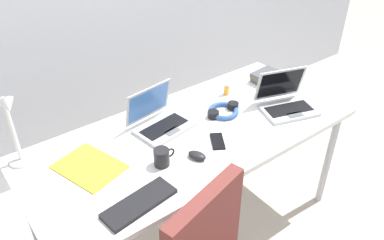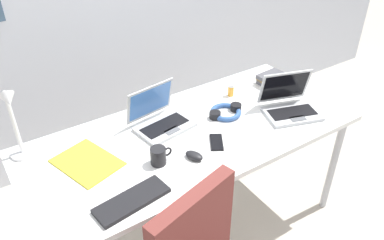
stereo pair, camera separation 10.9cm
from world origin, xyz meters
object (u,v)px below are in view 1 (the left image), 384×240
object	(u,v)px
headphones	(223,111)
paper_folder_by_keyboard	(89,167)
laptop_by_keyboard	(159,120)
coffee_mug	(162,157)
computer_mouse	(197,155)
pill_bottle	(227,88)
book_stack	(266,77)
desk_lamp	(14,131)
external_keyboard	(139,203)
cell_phone	(217,141)
laptop_center	(286,102)

from	to	relation	value
headphones	paper_folder_by_keyboard	world-z (taller)	headphones
laptop_by_keyboard	coffee_mug	bearing A→B (deg)	-120.94
paper_folder_by_keyboard	headphones	bearing A→B (deg)	-1.84
computer_mouse	pill_bottle	distance (m)	0.65
book_stack	desk_lamp	bearing A→B (deg)	175.42
book_stack	external_keyboard	bearing A→B (deg)	-160.28
laptop_by_keyboard	book_stack	distance (m)	0.83
computer_mouse	cell_phone	bearing A→B (deg)	-8.20
laptop_by_keyboard	pill_bottle	xyz separation A→B (m)	(0.52, 0.04, -0.00)
pill_bottle	paper_folder_by_keyboard	distance (m)	0.98
cell_phone	external_keyboard	bearing A→B (deg)	-134.19
laptop_center	headphones	bearing A→B (deg)	150.31
desk_lamp	laptop_center	bearing A→B (deg)	-16.76
laptop_center	pill_bottle	bearing A→B (deg)	116.39
laptop_by_keyboard	computer_mouse	bearing A→B (deg)	-90.34
cell_phone	paper_folder_by_keyboard	xyz separation A→B (m)	(-0.61, 0.22, -0.00)
laptop_by_keyboard	coffee_mug	distance (m)	0.32
laptop_by_keyboard	computer_mouse	world-z (taller)	laptop_by_keyboard
desk_lamp	coffee_mug	world-z (taller)	desk_lamp
laptop_by_keyboard	external_keyboard	xyz separation A→B (m)	(-0.39, -0.43, -0.03)
book_stack	laptop_by_keyboard	bearing A→B (deg)	-179.67
cell_phone	computer_mouse	bearing A→B (deg)	-134.68
computer_mouse	cell_phone	xyz separation A→B (m)	(0.17, 0.04, -0.01)
laptop_center	computer_mouse	bearing A→B (deg)	-176.09
external_keyboard	headphones	distance (m)	0.82
computer_mouse	headphones	distance (m)	0.44
cell_phone	book_stack	distance (m)	0.73
paper_folder_by_keyboard	coffee_mug	xyz separation A→B (m)	(0.29, -0.19, 0.04)
desk_lamp	coffee_mug	xyz separation A→B (m)	(0.53, -0.40, -0.15)
laptop_center	external_keyboard	world-z (taller)	laptop_center
laptop_by_keyboard	book_stack	bearing A→B (deg)	0.33
cell_phone	coffee_mug	xyz separation A→B (m)	(-0.33, 0.03, 0.04)
external_keyboard	paper_folder_by_keyboard	xyz separation A→B (m)	(-0.07, 0.35, -0.01)
external_keyboard	book_stack	world-z (taller)	book_stack
desk_lamp	headphones	size ratio (longest dim) A/B	1.87
book_stack	coffee_mug	xyz separation A→B (m)	(-0.99, -0.28, 0.01)
laptop_center	external_keyboard	size ratio (longest dim) A/B	1.11
cell_phone	pill_bottle	xyz separation A→B (m)	(0.36, 0.34, 0.04)
laptop_center	coffee_mug	xyz separation A→B (m)	(-0.85, 0.02, -0.00)
laptop_center	paper_folder_by_keyboard	world-z (taller)	laptop_center
laptop_center	computer_mouse	distance (m)	0.69
book_stack	paper_folder_by_keyboard	distance (m)	1.29
laptop_center	pill_bottle	size ratio (longest dim) A/B	4.65
cell_phone	pill_bottle	size ratio (longest dim) A/B	1.72
computer_mouse	cell_phone	world-z (taller)	computer_mouse
external_keyboard	headphones	size ratio (longest dim) A/B	1.54
coffee_mug	laptop_center	bearing A→B (deg)	-1.15
computer_mouse	cell_phone	distance (m)	0.17
book_stack	paper_folder_by_keyboard	size ratio (longest dim) A/B	0.61
laptop_center	cell_phone	size ratio (longest dim) A/B	2.70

